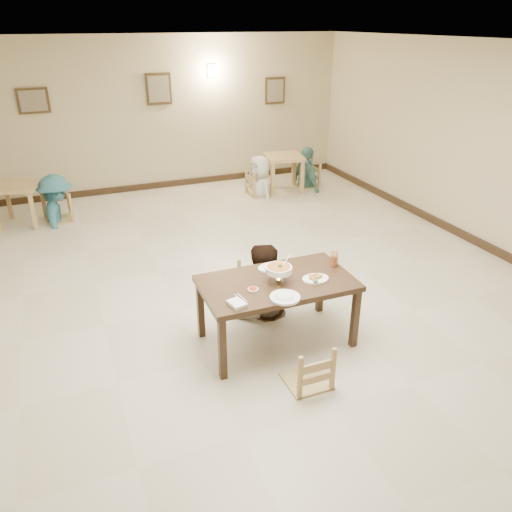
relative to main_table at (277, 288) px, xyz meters
name	(u,v)px	position (x,y,z in m)	size (l,w,h in m)	color
floor	(246,296)	(0.04, 1.04, -0.67)	(10.00, 10.00, 0.00)	beige
ceiling	(243,44)	(0.04, 1.04, 2.33)	(10.00, 10.00, 0.00)	silver
wall_back	(155,115)	(0.04, 6.04, 0.83)	(10.00, 10.00, 0.00)	#C7B68F
wall_right	(504,153)	(4.04, 1.04, 0.83)	(10.00, 10.00, 0.00)	#C7B68F
baseboard_back	(162,185)	(0.04, 6.01, -0.61)	(8.00, 0.06, 0.12)	#2F2113
baseboard_right	(483,245)	(4.01, 1.04, -0.61)	(0.06, 10.00, 0.12)	#2F2113
picture_a	(33,101)	(-2.16, 6.00, 1.23)	(0.55, 0.04, 0.45)	#3A2B16
picture_b	(159,89)	(0.14, 6.00, 1.33)	(0.50, 0.04, 0.60)	#3A2B16
picture_c	(275,91)	(2.64, 6.00, 1.18)	(0.45, 0.04, 0.55)	#3A2B16
wall_sconce	(212,71)	(1.24, 6.00, 1.63)	(0.16, 0.05, 0.22)	#FFD88C
main_table	(277,288)	(0.00, 0.00, 0.00)	(1.62, 0.92, 0.75)	#3A2616
chair_far	(257,270)	(0.06, 0.73, -0.15)	(0.49, 0.49, 1.04)	tan
chair_near	(308,344)	(-0.01, -0.75, -0.23)	(0.42, 0.42, 0.89)	tan
main_diner	(261,245)	(0.09, 0.66, 0.20)	(0.85, 0.66, 1.74)	gray
curry_warmer	(279,269)	(0.00, -0.03, 0.23)	(0.31, 0.28, 0.25)	silver
rice_plate_far	(271,267)	(0.05, 0.28, 0.10)	(0.30, 0.30, 0.07)	white
rice_plate_near	(285,297)	(-0.08, -0.36, 0.10)	(0.30, 0.30, 0.07)	white
fried_plate	(316,278)	(0.38, -0.14, 0.10)	(0.29, 0.29, 0.06)	white
chili_dish	(253,289)	(-0.31, -0.09, 0.09)	(0.11, 0.11, 0.02)	white
napkin_cutlery	(237,303)	(-0.56, -0.30, 0.10)	(0.20, 0.29, 0.03)	white
drink_glass	(334,260)	(0.73, 0.08, 0.16)	(0.08, 0.08, 0.17)	white
bg_table_left	(17,192)	(-2.65, 4.85, -0.10)	(0.88, 0.88, 0.71)	tan
bg_table_right	(284,162)	(2.36, 4.88, -0.08)	(0.85, 0.85, 0.73)	tan
bg_chair_lr	(55,194)	(-2.06, 4.78, -0.18)	(0.46, 0.46, 0.99)	tan
bg_chair_rl	(260,171)	(1.80, 4.81, -0.18)	(0.46, 0.46, 0.99)	tan
bg_chair_rr	(307,164)	(2.91, 4.93, -0.19)	(0.46, 0.46, 0.97)	tan
bg_diner_b	(52,175)	(-2.06, 4.78, 0.16)	(1.08, 0.62, 1.67)	teal
bg_diner_c	(260,156)	(1.80, 4.81, 0.12)	(0.78, 0.51, 1.59)	silver
bg_diner_d	(308,147)	(2.91, 4.93, 0.18)	(0.99, 0.41, 1.70)	slate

